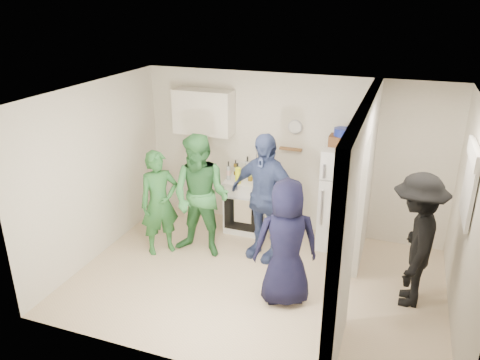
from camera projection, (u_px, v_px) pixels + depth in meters
name	position (u px, v px, depth m)	size (l,w,h in m)	color
floor	(257.00, 280.00, 6.29)	(4.80, 4.80, 0.00)	beige
wall_back	(291.00, 154.00, 7.31)	(4.80, 4.80, 0.00)	silver
wall_front	(202.00, 264.00, 4.34)	(4.80, 4.80, 0.00)	silver
wall_left	(96.00, 172.00, 6.59)	(3.40, 3.40, 0.00)	silver
wall_right	(468.00, 225.00, 5.07)	(3.40, 3.40, 0.00)	silver
ceiling	(259.00, 95.00, 5.37)	(4.80, 4.80, 0.00)	white
partition_pier_back	(366.00, 177.00, 6.41)	(0.12, 1.20, 2.50)	silver
partition_pier_front	(342.00, 255.00, 4.49)	(0.12, 1.20, 2.50)	silver
partition_header	(365.00, 121.00, 5.06)	(0.12, 1.00, 0.40)	silver
stove	(250.00, 205.00, 7.51)	(0.73, 0.61, 0.87)	white
upper_cabinet	(204.00, 112.00, 7.38)	(0.95, 0.34, 0.70)	silver
fridge	(343.00, 198.00, 6.89)	(0.64, 0.63, 1.57)	white
wicker_basket	(342.00, 141.00, 6.65)	(0.35, 0.25, 0.15)	brown
blue_bowl	(342.00, 132.00, 6.60)	(0.24, 0.24, 0.11)	navy
yellow_cup_stack_top	(364.00, 143.00, 6.40)	(0.09, 0.09, 0.25)	yellow
wall_clock	(295.00, 127.00, 7.11)	(0.22, 0.22, 0.03)	white
spice_shelf	(291.00, 149.00, 7.23)	(0.35, 0.08, 0.03)	olive
nook_window	(471.00, 184.00, 5.10)	(0.03, 0.70, 0.80)	black
nook_window_frame	(470.00, 184.00, 5.11)	(0.04, 0.76, 0.86)	white
nook_valance	(473.00, 153.00, 4.99)	(0.04, 0.82, 0.18)	white
yellow_cup_stack_stove	(238.00, 176.00, 7.14)	(0.09, 0.09, 0.25)	#F0FF15
red_cup	(260.00, 182.00, 7.08)	(0.09, 0.09, 0.12)	#AA0B1A
person_green_left	(159.00, 203.00, 6.74)	(0.57, 0.37, 1.56)	#2B6729
person_green_center	(201.00, 197.00, 6.63)	(0.88, 0.69, 1.81)	#39813E
person_denim	(264.00, 197.00, 6.56)	(1.09, 0.45, 1.86)	#3D4F85
person_navy	(286.00, 243.00, 5.60)	(0.79, 0.51, 1.61)	black
person_nook	(415.00, 241.00, 5.57)	(1.10, 0.63, 1.70)	black
bottle_a	(236.00, 167.00, 7.49)	(0.06, 0.06, 0.25)	brown
bottle_b	(238.00, 171.00, 7.29)	(0.08, 0.08, 0.27)	#164422
bottle_c	(247.00, 166.00, 7.45)	(0.08, 0.08, 0.31)	#A5ACB3
bottle_d	(250.00, 171.00, 7.23)	(0.07, 0.07, 0.31)	brown
bottle_e	(260.00, 167.00, 7.43)	(0.06, 0.06, 0.31)	silver
bottle_f	(262.00, 171.00, 7.25)	(0.08, 0.08, 0.30)	black
bottle_g	(270.00, 169.00, 7.33)	(0.06, 0.06, 0.32)	#A47B35
bottle_h	(229.00, 171.00, 7.28)	(0.06, 0.06, 0.30)	#A9AFB5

